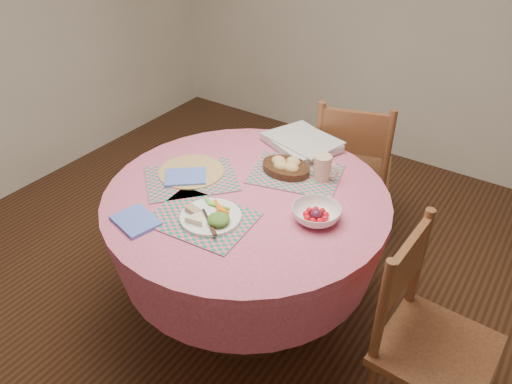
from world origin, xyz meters
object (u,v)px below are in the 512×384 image
Objects in this scene: chair_right at (425,336)px; dinner_plate at (211,216)px; chair_back at (351,169)px; latte_mug at (323,168)px; fruit_bowl at (316,214)px; bread_bowl at (286,166)px; dining_table at (247,229)px; wicker_trivet at (191,172)px.

dinner_plate is (-0.87, -0.17, 0.30)m from chair_right.
chair_back is at bearing 82.95° from dinner_plate.
latte_mug is 0.31m from fruit_bowl.
chair_right is at bearing 11.24° from dinner_plate.
chair_right is 0.92m from bread_bowl.
chair_back is 0.66m from latte_mug.
dining_table is at bearing 88.27° from dinner_plate.
fruit_bowl is (0.34, 0.24, 0.01)m from dinner_plate.
dining_table is at bearing -179.15° from fruit_bowl.
chair_right reaches higher than latte_mug.
bread_bowl is at bearing 78.46° from dining_table.
chair_right is at bearing -7.32° from fruit_bowl.
fruit_bowl is (0.21, -0.84, 0.29)m from chair_back.
bread_bowl is (0.06, 0.48, 0.01)m from dinner_plate.
latte_mug is at bearing 28.61° from wicker_trivet.
chair_right is 3.91× the size of bread_bowl.
latte_mug is at bearing 113.17° from fruit_bowl.
wicker_trivet is 0.44m from bread_bowl.
dining_table is 0.40m from fruit_bowl.
fruit_bowl reaches higher than wicker_trivet.
chair_right is at bearing -2.97° from wicker_trivet.
chair_right is 3.00× the size of wicker_trivet.
chair_back is at bearing 99.03° from latte_mug.
dinner_plate is 0.57m from latte_mug.
chair_back is (-0.73, 0.91, 0.02)m from chair_right.
chair_right is 1.20m from wicker_trivet.
chair_right is 0.93m from dinner_plate.
latte_mug is at bearing 80.47° from chair_back.
wicker_trivet is 1.30× the size of bread_bowl.
wicker_trivet is at bearing -145.40° from bread_bowl.
bread_bowl reaches higher than fruit_bowl.
dinner_plate is at bearing -96.80° from bread_bowl.
dinner_plate is at bearing 103.66° from chair_right.
dining_table is at bearing 88.27° from chair_right.
chair_right is (0.86, -0.06, -0.09)m from dining_table.
chair_right is 7.70× the size of latte_mug.
dinner_plate is 2.11× the size of latte_mug.
chair_back is at bearing 62.91° from wicker_trivet.
bread_bowl is 0.92× the size of fruit_bowl.
dining_table is 0.34m from bread_bowl.
fruit_bowl is at bearing 85.37° from chair_back.
chair_back is at bearing 41.22° from chair_right.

